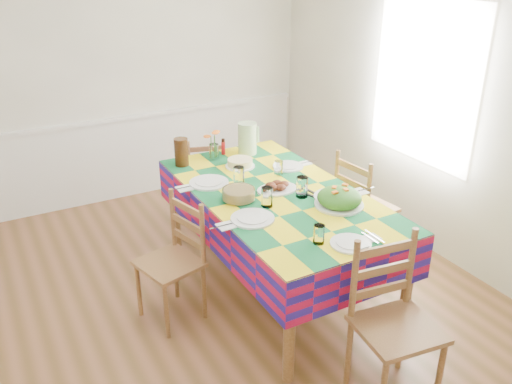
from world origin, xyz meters
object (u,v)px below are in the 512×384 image
chair_right (362,208)px  meat_platter (277,187)px  green_pitcher (247,138)px  chair_far (206,179)px  chair_near (393,324)px  chair_left (174,261)px  tea_pitcher (181,152)px  dining_table (277,203)px

chair_right → meat_platter: bearing=81.5°
green_pitcher → chair_right: 1.20m
chair_far → chair_right: 1.63m
green_pitcher → chair_near: 2.28m
chair_far → chair_left: chair_left is taller
green_pitcher → tea_pitcher: green_pitcher is taller
tea_pitcher → chair_right: bearing=-34.3°
chair_far → dining_table: bearing=107.3°
green_pitcher → chair_left: (-1.06, -0.85, -0.51)m
chair_near → chair_right: 1.60m
chair_far → green_pitcher: bearing=129.5°
chair_far → chair_left: (-0.85, -1.36, 0.03)m
tea_pitcher → chair_right: 1.64m
dining_table → chair_left: size_ratio=2.27×
green_pitcher → chair_far: green_pitcher is taller
dining_table → chair_near: 1.38m
dining_table → chair_left: chair_left is taller
green_pitcher → meat_platter: bearing=-102.2°
dining_table → tea_pitcher: bearing=116.3°
green_pitcher → chair_right: (0.66, -0.87, -0.49)m
green_pitcher → tea_pitcher: 0.63m
chair_far → chair_left: 1.60m
dining_table → chair_near: chair_near is taller
chair_right → chair_left: bearing=83.3°
chair_left → chair_right: chair_right is taller
chair_near → chair_left: 1.62m
tea_pitcher → meat_platter: bearing=-62.0°
meat_platter → tea_pitcher: tea_pitcher is taller
dining_table → chair_near: (0.01, -1.36, -0.23)m
tea_pitcher → chair_far: (0.42, 0.49, -0.52)m
meat_platter → tea_pitcher: size_ratio=1.38×
meat_platter → chair_near: bearing=-90.5°
tea_pitcher → chair_near: 2.32m
chair_far → chair_near: bearing=107.2°
green_pitcher → tea_pitcher: bearing=178.4°
chair_far → chair_right: bearing=139.3°
chair_left → chair_far: bearing=133.0°
green_pitcher → chair_left: size_ratio=0.30×
dining_table → chair_left: (-0.87, 0.01, -0.28)m
dining_table → tea_pitcher: 1.01m
chair_far → meat_platter: bearing=108.1°
chair_right → green_pitcher: bearing=31.3°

